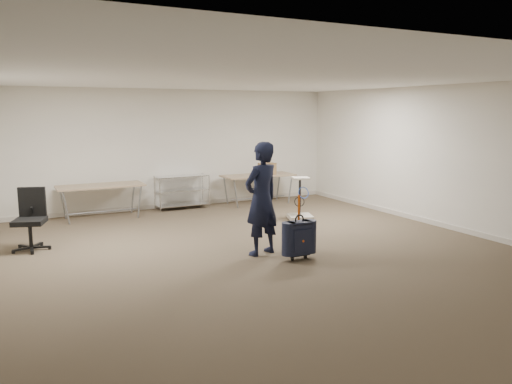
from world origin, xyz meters
TOP-DOWN VIEW (x-y plane):
  - ground at (0.00, 0.00)m, footprint 9.00×9.00m
  - room_shell at (0.00, 1.38)m, footprint 8.00×9.00m
  - folding_table_left at (-1.90, 3.95)m, footprint 1.80×0.75m
  - folding_table_right at (1.90, 3.95)m, footprint 1.80×0.75m
  - wire_shelf at (0.00, 4.20)m, footprint 1.22×0.47m
  - person at (-0.09, -0.03)m, footprint 0.76×0.61m
  - suitcase at (0.28, -0.57)m, footprint 0.38×0.22m
  - office_chair at (-3.39, 1.97)m, footprint 0.62×0.63m
  - equipment_cart at (1.85, 1.90)m, footprint 0.63×0.63m
  - cardboard_box at (2.11, 3.88)m, footprint 0.38×0.29m

SIDE VIEW (x-z plane):
  - ground at x=0.00m, z-range 0.00..0.00m
  - room_shell at x=0.00m, z-range -4.45..4.55m
  - equipment_cart at x=1.85m, z-range -0.22..0.70m
  - office_chair at x=-3.39m, z-range -0.20..0.83m
  - suitcase at x=0.28m, z-range -0.16..0.86m
  - wire_shelf at x=0.00m, z-range 0.04..0.84m
  - folding_table_left at x=-1.90m, z-range 0.31..1.04m
  - folding_table_right at x=1.90m, z-range 0.31..1.04m
  - cardboard_box at x=2.11m, z-range 0.73..1.02m
  - person at x=-0.09m, z-range 0.00..1.82m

